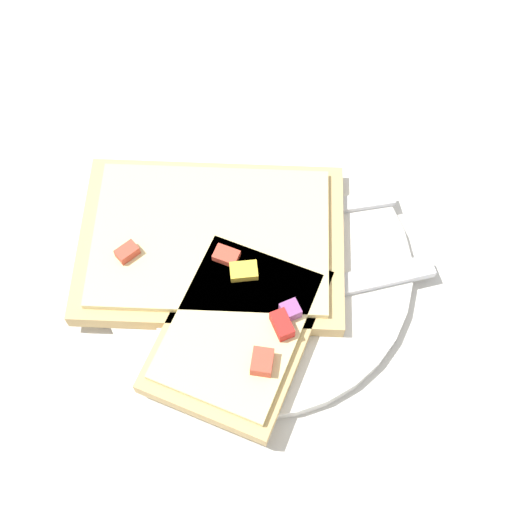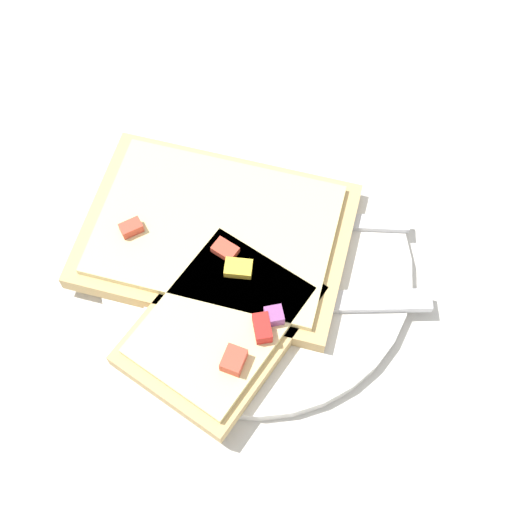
# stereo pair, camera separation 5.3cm
# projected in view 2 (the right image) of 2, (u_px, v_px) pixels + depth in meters

# --- Properties ---
(ground_plane) EXTENTS (4.00, 4.00, 0.00)m
(ground_plane) POSITION_uv_depth(u_px,v_px,m) (256.00, 269.00, 0.55)
(ground_plane) COLOR beige
(plate) EXTENTS (0.24, 0.24, 0.01)m
(plate) POSITION_uv_depth(u_px,v_px,m) (256.00, 266.00, 0.55)
(plate) COLOR silver
(plate) RESTS_ON ground
(fork) EXTENTS (0.19, 0.15, 0.01)m
(fork) POSITION_uv_depth(u_px,v_px,m) (252.00, 220.00, 0.55)
(fork) COLOR silver
(fork) RESTS_ON plate
(knife) EXTENTS (0.19, 0.13, 0.01)m
(knife) POSITION_uv_depth(u_px,v_px,m) (311.00, 303.00, 0.52)
(knife) COLOR silver
(knife) RESTS_ON plate
(pizza_slice_main) EXTENTS (0.23, 0.24, 0.03)m
(pizza_slice_main) POSITION_uv_depth(u_px,v_px,m) (216.00, 234.00, 0.54)
(pizza_slice_main) COLOR tan
(pizza_slice_main) RESTS_ON plate
(pizza_slice_corner) EXTENTS (0.16, 0.14, 0.03)m
(pizza_slice_corner) POSITION_uv_depth(u_px,v_px,m) (221.00, 324.00, 0.51)
(pizza_slice_corner) COLOR tan
(pizza_slice_corner) RESTS_ON plate
(crumb_scatter) EXTENTS (0.09, 0.08, 0.01)m
(crumb_scatter) POSITION_uv_depth(u_px,v_px,m) (246.00, 273.00, 0.53)
(crumb_scatter) COLOR tan
(crumb_scatter) RESTS_ON plate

